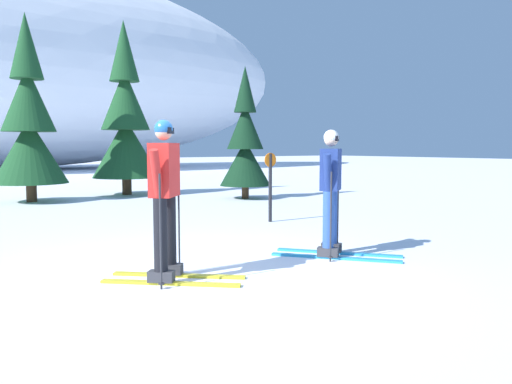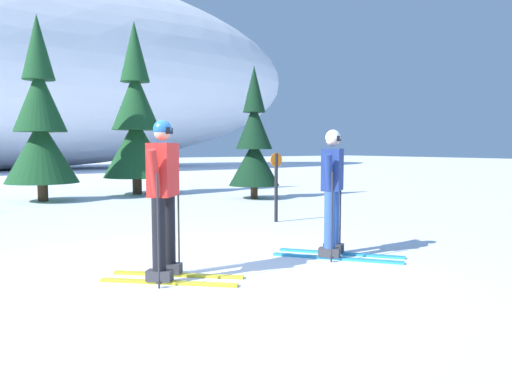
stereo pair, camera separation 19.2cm
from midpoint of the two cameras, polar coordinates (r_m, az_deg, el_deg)
name	(u,v)px [view 2 (the right image)]	position (r m, az deg, el deg)	size (l,w,h in m)	color
ground_plane	(209,274)	(6.11, -4.38, -9.21)	(120.00, 120.00, 0.00)	white
skier_red_jacket	(164,196)	(5.76, -9.40, -0.42)	(1.46, 1.39, 1.81)	gold
skier_navy_jacket	(333,191)	(6.99, 9.44, 0.12)	(1.42, 1.65, 1.74)	#2893CC
pine_tree_center_left	(40,124)	(15.17, -22.82, 7.07)	(1.97, 1.97, 5.10)	#47301E
pine_tree_center_right	(136,123)	(16.51, -13.07, 7.61)	(2.09, 2.09, 5.42)	#47301E
pine_tree_far_right	(254,144)	(14.72, 0.16, 5.47)	(1.48, 1.48, 3.83)	#47301E
trail_marker_post	(276,183)	(10.15, 2.83, 1.05)	(0.28, 0.07, 1.39)	black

